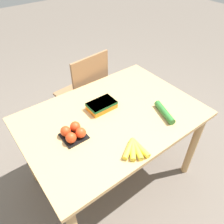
% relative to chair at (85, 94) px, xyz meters
% --- Properties ---
extents(ground_plane, '(12.00, 12.00, 0.00)m').
position_rel_chair_xyz_m(ground_plane, '(-0.14, -0.63, -0.50)').
color(ground_plane, '#665B51').
extents(dining_table, '(1.27, 0.88, 0.74)m').
position_rel_chair_xyz_m(dining_table, '(-0.14, -0.63, 0.15)').
color(dining_table, tan).
rests_on(dining_table, ground_plane).
extents(chair, '(0.46, 0.44, 0.95)m').
position_rel_chair_xyz_m(chair, '(0.00, 0.00, 0.00)').
color(chair, '#8E6642').
rests_on(chair, ground_plane).
extents(banana_bunch, '(0.15, 0.17, 0.03)m').
position_rel_chair_xyz_m(banana_bunch, '(-0.23, -0.97, 0.27)').
color(banana_bunch, brown).
rests_on(banana_bunch, dining_table).
extents(tomato_pack, '(0.15, 0.15, 0.08)m').
position_rel_chair_xyz_m(tomato_pack, '(-0.46, -0.65, 0.29)').
color(tomato_pack, black).
rests_on(tomato_pack, dining_table).
extents(carrot_bag, '(0.20, 0.13, 0.06)m').
position_rel_chair_xyz_m(carrot_bag, '(-0.16, -0.52, 0.28)').
color(carrot_bag, orange).
rests_on(carrot_bag, dining_table).
extents(cucumber_near, '(0.12, 0.23, 0.05)m').
position_rel_chair_xyz_m(cucumber_near, '(0.16, -0.85, 0.27)').
color(cucumber_near, '#2D702D').
rests_on(cucumber_near, dining_table).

